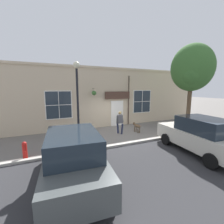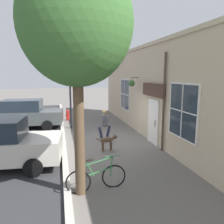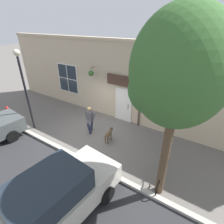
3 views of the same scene
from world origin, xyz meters
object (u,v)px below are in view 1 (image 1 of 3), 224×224
at_px(street_tree_by_curb, 192,69).
at_px(street_lamp, 77,93).
at_px(dog_on_leash, 137,126).
at_px(leaning_bicycle, 181,126).
at_px(fire_hydrant, 25,150).
at_px(pedestrian_walking, 120,121).
at_px(parked_car_nearest_curb, 73,156).
at_px(parked_car_mid_block, 201,135).

distance_m(street_tree_by_curb, street_lamp, 7.72).
distance_m(dog_on_leash, leaning_bicycle, 3.36).
distance_m(street_tree_by_curb, fire_hydrant, 10.79).
bearing_deg(pedestrian_walking, dog_on_leash, 85.19).
bearing_deg(street_lamp, pedestrian_walking, 114.98).
relative_size(street_tree_by_curb, fire_hydrant, 7.82).
height_order(parked_car_nearest_curb, parked_car_mid_block, same).
relative_size(parked_car_nearest_curb, fire_hydrant, 5.77).
bearing_deg(dog_on_leash, parked_car_mid_block, 12.06).
xyz_separation_m(leaning_bicycle, parked_car_mid_block, (3.14, -2.30, 0.50)).
bearing_deg(dog_on_leash, leaning_bicycle, 71.73).
xyz_separation_m(parked_car_nearest_curb, parked_car_mid_block, (0.16, 6.00, 0.00)).
bearing_deg(pedestrian_walking, street_lamp, -65.02).
distance_m(pedestrian_walking, dog_on_leash, 1.38).
relative_size(pedestrian_walking, parked_car_nearest_curb, 0.36).
xyz_separation_m(pedestrian_walking, parked_car_mid_block, (4.31, 2.19, -0.05)).
xyz_separation_m(pedestrian_walking, street_tree_by_curb, (1.67, 4.48, 3.46)).
xyz_separation_m(pedestrian_walking, dog_on_leash, (0.11, 1.29, -0.47)).
bearing_deg(leaning_bicycle, fire_hydrant, -87.78).
distance_m(pedestrian_walking, fire_hydrant, 5.78).
distance_m(street_lamp, fire_hydrant, 3.51).
height_order(leaning_bicycle, fire_hydrant, leaning_bicycle).
relative_size(pedestrian_walking, dog_on_leash, 1.55).
bearing_deg(pedestrian_walking, leaning_bicycle, 75.47).
height_order(pedestrian_walking, parked_car_nearest_curb, parked_car_nearest_curb).
bearing_deg(fire_hydrant, leaning_bicycle, 92.22).
bearing_deg(street_lamp, leaning_bicycle, 92.10).
xyz_separation_m(pedestrian_walking, fire_hydrant, (1.55, -5.54, -0.54)).
relative_size(parked_car_mid_block, fire_hydrant, 5.77).
height_order(dog_on_leash, leaning_bicycle, leaning_bicycle).
distance_m(parked_car_nearest_curb, street_lamp, 3.46).
xyz_separation_m(dog_on_leash, street_lamp, (1.33, -4.38, 2.45)).
xyz_separation_m(leaning_bicycle, parked_car_nearest_curb, (2.99, -8.30, 0.50)).
bearing_deg(parked_car_mid_block, leaning_bicycle, 143.86).
bearing_deg(street_tree_by_curb, leaning_bicycle, 179.90).
bearing_deg(leaning_bicycle, street_tree_by_curb, -0.10).
xyz_separation_m(street_lamp, fire_hydrant, (0.11, -2.45, -2.51)).
bearing_deg(street_tree_by_curb, fire_hydrant, -90.66).
bearing_deg(dog_on_leash, street_lamp, -73.11).
bearing_deg(leaning_bicycle, dog_on_leash, -108.27).
distance_m(dog_on_leash, parked_car_nearest_curb, 6.52).
bearing_deg(fire_hydrant, parked_car_mid_block, 70.40).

